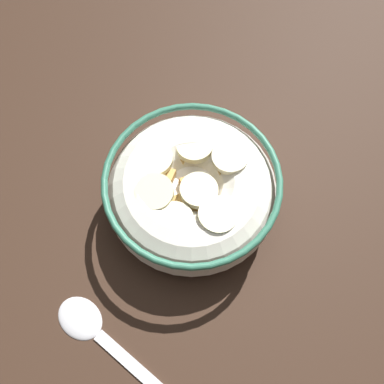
{
  "coord_description": "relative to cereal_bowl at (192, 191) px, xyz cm",
  "views": [
    {
      "loc": [
        -12.54,
        8.27,
        38.92
      ],
      "look_at": [
        0.0,
        0.0,
        3.0
      ],
      "focal_mm": 40.23,
      "sensor_mm": 36.0,
      "label": 1
    }
  ],
  "objects": [
    {
      "name": "ground_plane",
      "position": [
        0.01,
        -0.01,
        -4.23
      ],
      "size": [
        136.5,
        136.5,
        2.0
      ],
      "primitive_type": "cube",
      "color": "#332116"
    },
    {
      "name": "cereal_bowl",
      "position": [
        0.0,
        0.0,
        0.0
      ],
      "size": [
        15.55,
        15.55,
        6.19
      ],
      "color": "silver",
      "rests_on": "ground_plane"
    },
    {
      "name": "spoon",
      "position": [
        -5.26,
        13.51,
        -2.88
      ],
      "size": [
        14.56,
        6.61,
        0.8
      ],
      "color": "silver",
      "rests_on": "ground_plane"
    }
  ]
}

